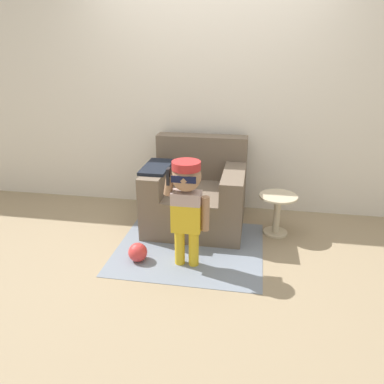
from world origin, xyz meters
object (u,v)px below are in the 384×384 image
Objects in this scene: side_table at (277,210)px; toy_ball at (138,252)px; person_child at (187,198)px; armchair at (197,194)px.

side_table is 1.39m from toy_ball.
person_child is 5.54× the size of toy_ball.
armchair is at bearing 171.91° from side_table.
person_child is at bearing 2.69° from toy_ball.
person_child is 1.09m from side_table.
person_child is at bearing -86.55° from armchair.
armchair is 5.93× the size of toy_ball.
person_child is 2.25× the size of side_table.
person_child reaches higher than armchair.
side_table is 2.46× the size of toy_ball.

